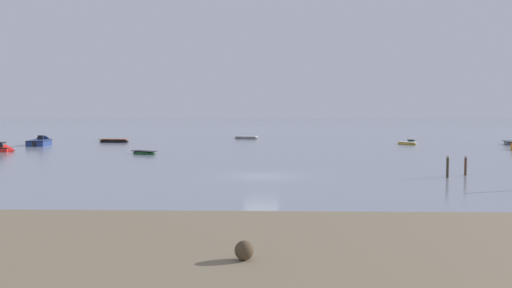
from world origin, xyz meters
TOP-DOWN VIEW (x-y plane):
  - ground_plane at (0.00, 0.00)m, footprint 800.00×800.00m
  - seaweed_clump at (-0.15, -21.48)m, footprint 0.60×0.60m
  - motorboat_moored_0 at (-32.09, 34.21)m, footprint 3.40×6.65m
  - rowboat_moored_0 at (22.79, 43.38)m, footprint 1.44×3.04m
  - rowboat_moored_2 at (-23.64, 40.76)m, footprint 4.88×2.14m
  - rowboat_moored_4 at (35.34, 37.29)m, footprint 2.49×4.58m
  - rowboat_moored_5 at (20.46, 37.00)m, footprint 2.79×3.40m
  - rowboat_moored_6 at (-13.45, 19.05)m, footprint 3.38×2.57m
  - rowboat_moored_7 at (-3.62, 51.53)m, footprint 4.51×2.51m
  - mooring_post_near at (15.03, 0.88)m, footprint 0.22×0.22m
  - mooring_post_left at (13.21, -0.57)m, footprint 0.22×0.22m

SIDE VIEW (x-z plane):
  - ground_plane at x=0.00m, z-range 0.00..0.00m
  - rowboat_moored_0 at x=22.79m, z-range -0.11..0.36m
  - rowboat_moored_6 at x=-13.45m, z-range -0.12..0.40m
  - rowboat_moored_5 at x=20.46m, z-range -0.12..0.41m
  - rowboat_moored_7 at x=-3.62m, z-range -0.15..0.52m
  - rowboat_moored_4 at x=35.34m, z-range -0.16..0.53m
  - rowboat_moored_2 at x=-23.64m, z-range -0.17..0.58m
  - motorboat_moored_0 at x=-32.09m, z-range -0.79..1.39m
  - seaweed_clump at x=-0.15m, z-range 0.17..0.76m
  - mooring_post_near at x=15.03m, z-range -0.11..1.46m
  - mooring_post_left at x=13.21m, z-range -0.12..1.60m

